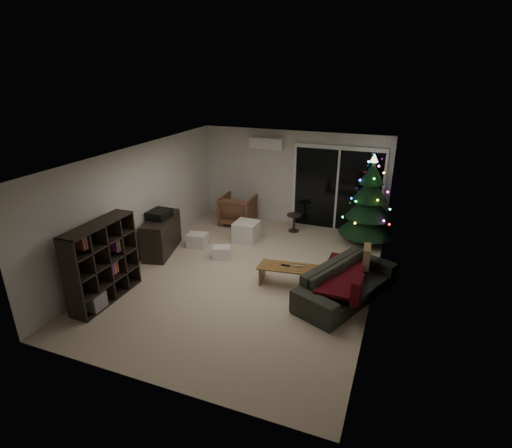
{
  "coord_description": "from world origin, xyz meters",
  "views": [
    {
      "loc": [
        2.8,
        -6.69,
        4.04
      ],
      "look_at": [
        0.1,
        0.3,
        1.05
      ],
      "focal_mm": 28.0,
      "sensor_mm": 36.0,
      "label": 1
    }
  ],
  "objects_px": {
    "sofa": "(347,282)",
    "coffee_table": "(292,277)",
    "media_cabinet": "(161,235)",
    "christmas_tree": "(370,200)",
    "armchair": "(238,210)",
    "bookshelf": "(94,261)"
  },
  "relations": [
    {
      "from": "bookshelf",
      "to": "armchair",
      "type": "height_order",
      "value": "bookshelf"
    },
    {
      "from": "media_cabinet",
      "to": "coffee_table",
      "type": "bearing_deg",
      "value": -21.61
    },
    {
      "from": "sofa",
      "to": "armchair",
      "type": "bearing_deg",
      "value": 74.41
    },
    {
      "from": "bookshelf",
      "to": "sofa",
      "type": "distance_m",
      "value": 4.61
    },
    {
      "from": "bookshelf",
      "to": "coffee_table",
      "type": "xyz_separation_m",
      "value": [
        3.25,
        1.67,
        -0.54
      ]
    },
    {
      "from": "armchair",
      "to": "coffee_table",
      "type": "xyz_separation_m",
      "value": [
        2.33,
        -2.69,
        -0.19
      ]
    },
    {
      "from": "media_cabinet",
      "to": "christmas_tree",
      "type": "relative_size",
      "value": 0.62
    },
    {
      "from": "bookshelf",
      "to": "armchair",
      "type": "distance_m",
      "value": 4.47
    },
    {
      "from": "bookshelf",
      "to": "coffee_table",
      "type": "relative_size",
      "value": 1.14
    },
    {
      "from": "bookshelf",
      "to": "media_cabinet",
      "type": "xyz_separation_m",
      "value": [
        0.0,
        2.09,
        -0.33
      ]
    },
    {
      "from": "armchair",
      "to": "coffee_table",
      "type": "relative_size",
      "value": 0.66
    },
    {
      "from": "bookshelf",
      "to": "media_cabinet",
      "type": "relative_size",
      "value": 1.12
    },
    {
      "from": "media_cabinet",
      "to": "sofa",
      "type": "bearing_deg",
      "value": -20.56
    },
    {
      "from": "armchair",
      "to": "media_cabinet",
      "type": "bearing_deg",
      "value": 65.7
    },
    {
      "from": "media_cabinet",
      "to": "coffee_table",
      "type": "xyz_separation_m",
      "value": [
        3.25,
        -0.42,
        -0.21
      ]
    },
    {
      "from": "sofa",
      "to": "coffee_table",
      "type": "relative_size",
      "value": 1.7
    },
    {
      "from": "bookshelf",
      "to": "armchair",
      "type": "relative_size",
      "value": 1.71
    },
    {
      "from": "coffee_table",
      "to": "christmas_tree",
      "type": "relative_size",
      "value": 0.61
    },
    {
      "from": "coffee_table",
      "to": "christmas_tree",
      "type": "bearing_deg",
      "value": 60.47
    },
    {
      "from": "armchair",
      "to": "sofa",
      "type": "xyz_separation_m",
      "value": [
        3.38,
        -2.74,
        -0.07
      ]
    },
    {
      "from": "christmas_tree",
      "to": "coffee_table",
      "type": "bearing_deg",
      "value": -111.97
    },
    {
      "from": "sofa",
      "to": "christmas_tree",
      "type": "xyz_separation_m",
      "value": [
        0.03,
        2.73,
        0.76
      ]
    }
  ]
}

